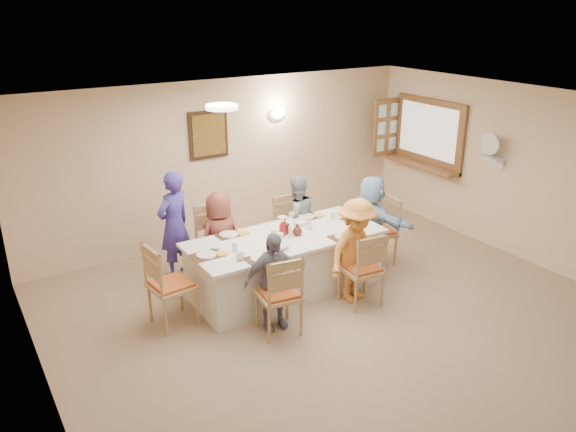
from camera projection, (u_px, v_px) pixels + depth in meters
ground at (369, 336)px, 6.38m from camera, size 7.00×7.00×0.00m
room_walls at (376, 211)px, 5.83m from camera, size 7.00×7.00×7.00m
wall_picture at (208, 135)px, 8.35m from camera, size 0.62×0.05×0.72m
wall_sconce at (278, 114)px, 8.86m from camera, size 0.26×0.09×0.18m
ceiling_light at (222, 107)px, 6.18m from camera, size 0.36×0.36×0.05m
serving_hatch at (429, 134)px, 9.34m from camera, size 0.06×1.50×1.15m
hatch_sill at (421, 165)px, 9.46m from camera, size 0.30×1.50×0.05m
shutter_door at (386, 127)px, 9.81m from camera, size 0.55×0.04×1.00m
fan_shelf at (491, 158)px, 8.27m from camera, size 0.22×0.36×0.03m
desk_fan at (491, 148)px, 8.20m from camera, size 0.30×0.30×0.28m
dining_table at (286, 263)px, 7.28m from camera, size 2.54×1.07×0.76m
chair_back_left at (217, 243)px, 7.57m from camera, size 0.49×0.49×1.00m
chair_back_right at (292, 228)px, 8.18m from camera, size 0.45×0.45×0.92m
chair_front_left at (278, 293)px, 6.31m from camera, size 0.54×0.54×0.98m
chair_front_right at (361, 268)px, 6.91m from camera, size 0.52×0.52×0.98m
chair_left_end at (172, 284)px, 6.46m from camera, size 0.54×0.54×1.03m
chair_right_end at (378, 231)px, 8.01m from camera, size 0.55×0.55×0.99m
diner_back_left at (220, 238)px, 7.43m from camera, size 0.77×0.63×1.26m
diner_back_right at (296, 219)px, 8.02m from camera, size 0.70×0.58×1.29m
diner_front_left at (273, 281)px, 6.37m from camera, size 0.78×0.50×1.18m
diner_front_right at (356, 251)px, 6.94m from camera, size 1.07×0.85×1.35m
diner_right_end at (371, 221)px, 7.88m from camera, size 1.38×0.83×1.34m
caregiver at (174, 225)px, 7.53m from camera, size 0.81×0.76×1.50m
placemat_fl at (261, 259)px, 6.51m from camera, size 0.37×0.28×0.01m
plate_fl at (261, 258)px, 6.51m from camera, size 0.25×0.25×0.02m
napkin_fl at (277, 256)px, 6.56m from camera, size 0.13×0.13×0.01m
placemat_fr at (343, 237)px, 7.11m from camera, size 0.35×0.26×0.01m
plate_fr at (343, 236)px, 7.11m from camera, size 0.22×0.22×0.01m
napkin_fr at (357, 235)px, 7.16m from camera, size 0.14×0.14×0.01m
placemat_bl at (229, 235)px, 7.17m from camera, size 0.32×0.24×0.01m
plate_bl at (229, 234)px, 7.17m from camera, size 0.24×0.24×0.01m
napkin_bl at (243, 233)px, 7.22m from camera, size 0.14×0.14×0.01m
placemat_br at (306, 217)px, 7.77m from camera, size 0.35×0.26×0.01m
plate_br at (306, 216)px, 7.77m from camera, size 0.23×0.23×0.01m
napkin_br at (319, 215)px, 7.82m from camera, size 0.14×0.14×0.01m
placemat_le at (207, 256)px, 6.59m from camera, size 0.37×0.27×0.01m
plate_le at (207, 255)px, 6.59m from camera, size 0.24×0.24×0.01m
napkin_le at (222, 253)px, 6.64m from camera, size 0.13×0.13×0.01m
placemat_re at (355, 219)px, 7.70m from camera, size 0.35×0.26×0.01m
plate_re at (355, 218)px, 7.70m from camera, size 0.23×0.23×0.01m
napkin_re at (367, 217)px, 7.75m from camera, size 0.14×0.14×0.01m
teacup_a at (240, 257)px, 6.48m from camera, size 0.13×0.13×0.08m
teacup_b at (292, 215)px, 7.74m from camera, size 0.14×0.14×0.08m
bowl_a at (279, 246)px, 6.78m from camera, size 0.39×0.39×0.06m
bowl_b at (299, 223)px, 7.50m from camera, size 0.33×0.33×0.06m
condiment_ketchup at (282, 228)px, 7.11m from camera, size 0.14×0.14×0.23m
condiment_brown at (285, 226)px, 7.19m from camera, size 0.12×0.12×0.21m
condiment_malt at (297, 229)px, 7.15m from camera, size 0.16×0.16×0.16m
drinking_glass at (274, 233)px, 7.09m from camera, size 0.07×0.07×0.10m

